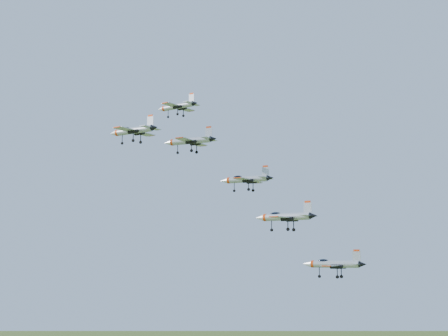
% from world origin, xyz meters
% --- Properties ---
extents(jet_lead, '(13.02, 10.99, 3.51)m').
position_xyz_m(jet_lead, '(-14.22, 16.29, 157.85)').
color(jet_lead, '#B6BCC4').
extents(jet_left_high, '(13.42, 11.09, 3.59)m').
position_xyz_m(jet_left_high, '(-3.13, 0.06, 145.32)').
color(jet_left_high, '#B6BCC4').
extents(jet_right_high, '(12.67, 10.65, 3.40)m').
position_xyz_m(jet_right_high, '(-8.55, -15.46, 145.13)').
color(jet_right_high, '#B6BCC4').
extents(jet_left_low, '(13.38, 11.11, 3.57)m').
position_xyz_m(jet_left_low, '(7.48, 7.69, 137.08)').
color(jet_left_low, '#B6BCC4').
extents(jet_right_low, '(12.61, 10.61, 3.39)m').
position_xyz_m(jet_right_low, '(22.91, -14.59, 127.02)').
color(jet_right_low, '#B6BCC4').
extents(jet_trail, '(12.71, 10.60, 3.40)m').
position_xyz_m(jet_trail, '(29.70, -5.90, 118.46)').
color(jet_trail, '#B6BCC4').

